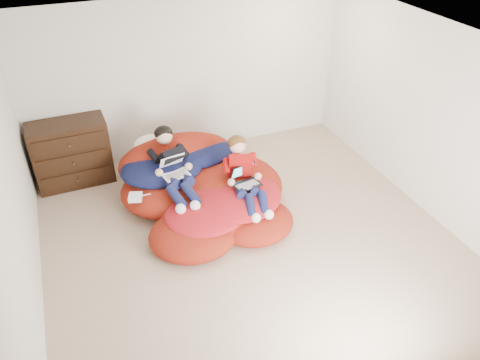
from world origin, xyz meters
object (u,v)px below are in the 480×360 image
Objects in this scene: dresser at (72,153)px; younger_boy at (244,172)px; beanbag_pile at (203,189)px; laptop_black at (245,178)px; laptop_white at (174,169)px; older_boy at (172,162)px.

younger_boy reaches higher than dresser.
laptop_black is at bearing -40.24° from beanbag_pile.
younger_boy is 0.08m from laptop_black.
laptop_white is 1.03× the size of laptop_black.
laptop_black is at bearing -30.29° from laptop_white.
dresser is at bearing 141.56° from younger_boy.
laptop_white is (-0.82, 0.44, -0.01)m from younger_boy.
laptop_black is (2.06, -1.67, 0.09)m from dresser.
older_boy is at bearing 90.00° from laptop_white.
laptop_white is (1.23, -1.19, 0.15)m from dresser.
dresser is at bearing 135.97° from laptop_white.
beanbag_pile is at bearing 139.76° from laptop_black.
dresser is 2.63× the size of laptop_white.
dresser is 2.05m from beanbag_pile.
older_boy is 3.04× the size of laptop_white.
beanbag_pile is 1.83× the size of older_boy.
younger_boy is at bearing 90.00° from laptop_black.
older_boy reaches higher than laptop_white.
dresser is 1.04× the size of younger_boy.
beanbag_pile is 0.52m from laptop_white.
dresser is 2.70× the size of laptop_black.
beanbag_pile is 0.57m from older_boy.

